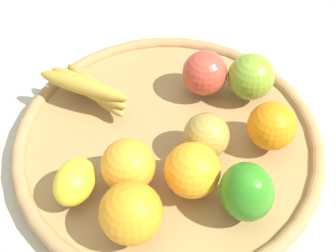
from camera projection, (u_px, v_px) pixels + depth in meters
The scene contains 12 objects.
ground_plane at pixel (168, 149), 0.71m from camera, with size 2.40×2.40×0.00m, color #BFB89A.
basket at pixel (168, 142), 0.70m from camera, with size 0.47×0.47×0.04m.
apple_0 at pixel (205, 73), 0.72m from camera, with size 0.07×0.07×0.07m, color #C74532.
apple_1 at pixel (206, 136), 0.64m from camera, with size 0.07×0.07×0.07m, color #B38D39.
banana_bunch at pixel (89, 87), 0.71m from camera, with size 0.14×0.15×0.05m.
lemon_0 at pixel (75, 182), 0.60m from camera, with size 0.07×0.05×0.05m, color yellow.
bell_pepper at pixel (247, 192), 0.57m from camera, with size 0.07×0.07×0.08m, color #30841C.
orange_3 at pixel (272, 126), 0.65m from camera, with size 0.07×0.07×0.07m, color orange.
orange_1 at pixel (128, 165), 0.60m from camera, with size 0.07×0.07×0.07m, color orange.
orange_0 at pixel (192, 170), 0.60m from camera, with size 0.08×0.08×0.08m, color orange.
apple_2 at pixel (251, 77), 0.71m from camera, with size 0.07×0.07×0.07m, color olive.
orange_2 at pixel (131, 213), 0.55m from camera, with size 0.08×0.08×0.08m, color orange.
Camera 1 is at (-0.12, -0.41, 0.57)m, focal length 48.26 mm.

